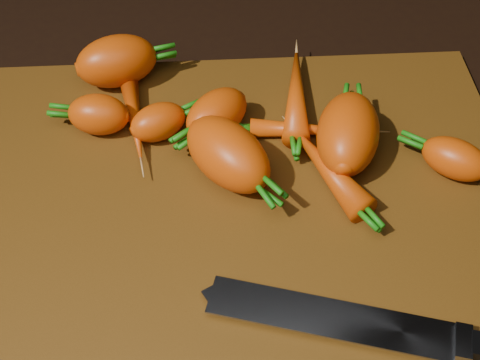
{
  "coord_description": "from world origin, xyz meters",
  "views": [
    {
      "loc": [
        -0.02,
        -0.37,
        0.46
      ],
      "look_at": [
        0.0,
        0.01,
        0.03
      ],
      "focal_mm": 50.0,
      "sensor_mm": 36.0,
      "label": 1
    }
  ],
  "objects": [
    {
      "name": "carrot_3",
      "position": [
        0.1,
        0.05,
        0.04
      ],
      "size": [
        0.08,
        0.11,
        0.06
      ],
      "primitive_type": "ellipsoid",
      "rotation": [
        0.0,
        0.0,
        1.32
      ],
      "color": "#F0530E",
      "rests_on": "cutting_board"
    },
    {
      "name": "cutting_board",
      "position": [
        0.0,
        0.0,
        0.01
      ],
      "size": [
        0.5,
        0.4,
        0.01
      ],
      "primitive_type": "cube",
      "color": "brown",
      "rests_on": "ground"
    },
    {
      "name": "carrot_10",
      "position": [
        -0.1,
        0.1,
        0.02
      ],
      "size": [
        0.03,
        0.11,
        0.02
      ],
      "primitive_type": "ellipsoid",
      "rotation": [
        0.0,
        0.0,
        4.86
      ],
      "color": "#F0530E",
      "rests_on": "cutting_board"
    },
    {
      "name": "carrot_2",
      "position": [
        -0.01,
        0.03,
        0.04
      ],
      "size": [
        0.1,
        0.11,
        0.05
      ],
      "primitive_type": "ellipsoid",
      "rotation": [
        0.0,
        0.0,
        -0.93
      ],
      "color": "#F0530E",
      "rests_on": "cutting_board"
    },
    {
      "name": "carrot_9",
      "position": [
        0.08,
        0.02,
        0.03
      ],
      "size": [
        0.07,
        0.11,
        0.03
      ],
      "primitive_type": "ellipsoid",
      "rotation": [
        0.0,
        0.0,
        2.01
      ],
      "color": "#F0530E",
      "rests_on": "cutting_board"
    },
    {
      "name": "carrot_0",
      "position": [
        -0.12,
        0.17,
        0.04
      ],
      "size": [
        0.09,
        0.07,
        0.05
      ],
      "primitive_type": "ellipsoid",
      "rotation": [
        0.0,
        0.0,
        0.28
      ],
      "color": "#F0530E",
      "rests_on": "cutting_board"
    },
    {
      "name": "carrot_6",
      "position": [
        0.19,
        0.02,
        0.03
      ],
      "size": [
        0.07,
        0.07,
        0.04
      ],
      "primitive_type": "ellipsoid",
      "rotation": [
        0.0,
        0.0,
        2.51
      ],
      "color": "#F0530E",
      "rests_on": "cutting_board"
    },
    {
      "name": "knife",
      "position": [
        0.08,
        -0.13,
        0.02
      ],
      "size": [
        0.29,
        0.11,
        0.02
      ],
      "rotation": [
        0.0,
        0.0,
        -0.29
      ],
      "color": "gray",
      "rests_on": "cutting_board"
    },
    {
      "name": "ground",
      "position": [
        0.0,
        0.0,
        -0.01
      ],
      "size": [
        2.0,
        2.0,
        0.01
      ],
      "primitive_type": "cube",
      "color": "black"
    },
    {
      "name": "carrot_1",
      "position": [
        -0.13,
        0.1,
        0.03
      ],
      "size": [
        0.06,
        0.05,
        0.04
      ],
      "primitive_type": "ellipsoid",
      "rotation": [
        0.0,
        0.0,
        2.97
      ],
      "color": "#F0530E",
      "rests_on": "cutting_board"
    },
    {
      "name": "carrot_5",
      "position": [
        -0.07,
        0.09,
        0.03
      ],
      "size": [
        0.06,
        0.06,
        0.04
      ],
      "primitive_type": "ellipsoid",
      "rotation": [
        0.0,
        0.0,
        0.47
      ],
      "color": "#F0530E",
      "rests_on": "cutting_board"
    },
    {
      "name": "carrot_4",
      "position": [
        -0.02,
        0.09,
        0.03
      ],
      "size": [
        0.08,
        0.08,
        0.04
      ],
      "primitive_type": "ellipsoid",
      "rotation": [
        0.0,
        0.0,
        3.92
      ],
      "color": "#F0530E",
      "rests_on": "cutting_board"
    },
    {
      "name": "carrot_7",
      "position": [
        0.06,
        0.12,
        0.03
      ],
      "size": [
        0.04,
        0.13,
        0.03
      ],
      "primitive_type": "ellipsoid",
      "rotation": [
        0.0,
        0.0,
        1.45
      ],
      "color": "#F0530E",
      "rests_on": "cutting_board"
    },
    {
      "name": "carrot_8",
      "position": [
        0.07,
        0.08,
        0.02
      ],
      "size": [
        0.11,
        0.03,
        0.02
      ],
      "primitive_type": "ellipsoid",
      "rotation": [
        0.0,
        0.0,
        -0.09
      ],
      "color": "#F0530E",
      "rests_on": "cutting_board"
    }
  ]
}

